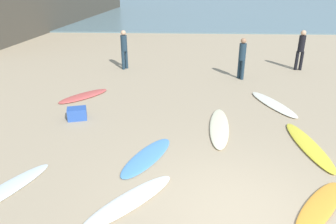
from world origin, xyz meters
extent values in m
plane|color=tan|center=(0.00, 0.00, 0.00)|extent=(120.00, 120.00, 0.00)
cube|color=slate|center=(0.00, 38.56, 0.04)|extent=(120.00, 40.00, 0.08)
ellipsoid|color=#DB5651|center=(-4.51, 5.86, 0.04)|extent=(1.72, 1.85, 0.08)
ellipsoid|color=white|center=(-4.62, 0.42, 0.03)|extent=(1.48, 2.30, 0.06)
ellipsoid|color=#5295DC|center=(-1.84, 1.89, 0.03)|extent=(1.40, 2.08, 0.06)
ellipsoid|color=#F7A030|center=(1.61, 0.27, 0.03)|extent=(1.65, 1.86, 0.06)
ellipsoid|color=yellow|center=(2.21, 2.61, 0.04)|extent=(0.75, 2.61, 0.08)
ellipsoid|color=#F1EAC0|center=(0.05, 3.56, 0.04)|extent=(0.77, 2.62, 0.09)
ellipsoid|color=white|center=(2.02, 5.39, 0.04)|extent=(1.36, 2.45, 0.08)
ellipsoid|color=white|center=(-2.00, 0.27, 0.04)|extent=(1.81, 1.98, 0.08)
cylinder|color=#1E3342|center=(1.42, 8.15, 0.40)|extent=(0.14, 0.14, 0.79)
cylinder|color=#1E3342|center=(1.31, 8.32, 0.40)|extent=(0.14, 0.14, 0.79)
cylinder|color=#1E3342|center=(1.37, 8.24, 1.13)|extent=(0.39, 0.39, 0.66)
sphere|color=#9E7051|center=(1.37, 8.24, 1.56)|extent=(0.22, 0.22, 0.22)
cylinder|color=black|center=(4.26, 9.66, 0.42)|extent=(0.14, 0.14, 0.84)
cylinder|color=black|center=(4.06, 9.67, 0.42)|extent=(0.14, 0.14, 0.84)
cylinder|color=black|center=(4.16, 9.67, 1.19)|extent=(0.30, 0.30, 0.70)
sphere|color=tan|center=(4.16, 9.67, 1.65)|extent=(0.23, 0.23, 0.23)
cylinder|color=#1E3342|center=(-3.69, 9.42, 0.41)|extent=(0.14, 0.14, 0.82)
cylinder|color=#1E3342|center=(-3.58, 9.58, 0.41)|extent=(0.14, 0.14, 0.82)
cylinder|color=#1E3342|center=(-3.64, 9.50, 1.16)|extent=(0.39, 0.39, 0.69)
sphere|color=tan|center=(-3.64, 9.50, 1.62)|extent=(0.22, 0.22, 0.22)
cube|color=#2D56B2|center=(-4.16, 4.01, 0.18)|extent=(0.64, 0.53, 0.36)
camera|label=1|loc=(-1.03, -4.73, 4.12)|focal=34.67mm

